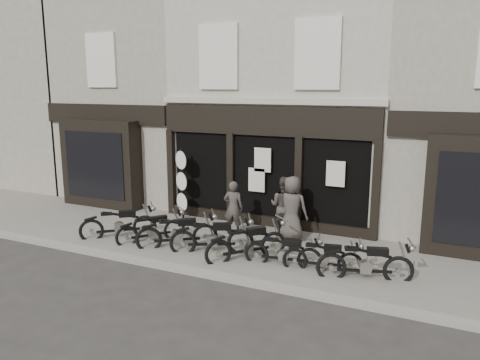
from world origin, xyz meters
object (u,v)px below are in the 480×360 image
at_px(motorcycle_0, 119,226).
at_px(motorcycle_6, 323,260).
at_px(motorcycle_1, 152,231).
at_px(motorcycle_5, 284,255).
at_px(motorcycle_3, 213,240).
at_px(advert_sign_post, 182,187).
at_px(motorcycle_4, 247,246).
at_px(man_centre, 284,206).
at_px(motorcycle_7, 366,266).
at_px(man_left, 233,208).
at_px(man_right, 292,208).
at_px(motorcycle_2, 178,235).

xyz_separation_m(motorcycle_0, motorcycle_6, (6.16, 0.07, -0.06)).
distance_m(motorcycle_1, motorcycle_5, 4.09).
distance_m(motorcycle_3, advert_sign_post, 3.44).
bearing_deg(motorcycle_1, motorcycle_4, -54.93).
bearing_deg(man_centre, motorcycle_1, 38.66).
distance_m(motorcycle_7, man_left, 4.61).
relative_size(motorcycle_7, man_right, 1.15).
relative_size(motorcycle_3, advert_sign_post, 0.83).
xyz_separation_m(motorcycle_0, man_left, (2.94, 1.68, 0.51)).
xyz_separation_m(motorcycle_5, advert_sign_post, (-4.48, 2.41, 0.84)).
relative_size(motorcycle_7, man_centre, 1.21).
height_order(man_left, advert_sign_post, advert_sign_post).
bearing_deg(man_right, motorcycle_7, 144.59).
height_order(motorcycle_0, motorcycle_6, motorcycle_0).
height_order(motorcycle_2, motorcycle_5, motorcycle_2).
height_order(motorcycle_4, motorcycle_6, motorcycle_4).
bearing_deg(motorcycle_2, motorcycle_0, 144.58).
bearing_deg(motorcycle_2, motorcycle_6, -34.71).
distance_m(motorcycle_1, motorcycle_7, 6.11).
relative_size(motorcycle_0, motorcycle_7, 0.86).
bearing_deg(motorcycle_3, motorcycle_1, 150.14).
bearing_deg(motorcycle_2, motorcycle_7, -35.91).
bearing_deg(man_right, motorcycle_6, 130.87).
bearing_deg(motorcycle_6, motorcycle_1, 166.57).
bearing_deg(motorcycle_1, motorcycle_7, -54.29).
xyz_separation_m(motorcycle_3, motorcycle_6, (3.05, -0.00, -0.06)).
xyz_separation_m(motorcycle_1, motorcycle_2, (0.97, -0.12, 0.04)).
height_order(motorcycle_3, man_centre, man_centre).
xyz_separation_m(motorcycle_0, motorcycle_5, (5.17, -0.01, -0.05)).
relative_size(motorcycle_4, advert_sign_post, 0.76).
xyz_separation_m(motorcycle_0, man_centre, (4.34, 2.23, 0.58)).
relative_size(motorcycle_4, motorcycle_7, 0.88).
bearing_deg(man_right, man_centre, -31.89).
height_order(motorcycle_4, man_left, man_left).
bearing_deg(advert_sign_post, motorcycle_1, -55.96).
distance_m(motorcycle_4, motorcycle_6, 2.00).
bearing_deg(man_left, motorcycle_6, 142.17).
relative_size(motorcycle_1, motorcycle_4, 0.93).
height_order(motorcycle_4, advert_sign_post, advert_sign_post).
bearing_deg(motorcycle_4, motorcycle_7, -50.20).
xyz_separation_m(motorcycle_2, advert_sign_post, (-1.36, 2.39, 0.78)).
distance_m(motorcycle_0, man_centre, 4.91).
bearing_deg(man_right, motorcycle_3, 53.56).
height_order(motorcycle_1, man_centre, man_centre).
xyz_separation_m(motorcycle_1, motorcycle_7, (6.11, -0.14, 0.03)).
bearing_deg(motorcycle_7, man_centre, 124.15).
bearing_deg(motorcycle_1, motorcycle_6, -53.55).
height_order(motorcycle_1, advert_sign_post, advert_sign_post).
xyz_separation_m(motorcycle_0, advert_sign_post, (0.69, 2.40, 0.79)).
xyz_separation_m(motorcycle_2, man_right, (2.63, 1.98, 0.62)).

